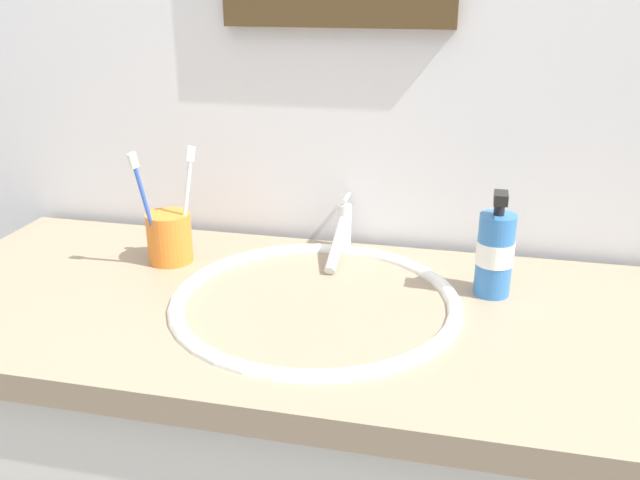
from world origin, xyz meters
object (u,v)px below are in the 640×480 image
Objects in this scene: toothbrush_cup at (169,237)px; toothbrush_white at (187,197)px; faucet at (341,233)px; toothbrush_blue at (145,203)px; soap_dispenser at (495,253)px.

toothbrush_white is (0.04, 0.00, 0.07)m from toothbrush_cup.
toothbrush_blue is at bearing -155.32° from faucet.
toothbrush_blue reaches higher than soap_dispenser.
soap_dispenser is (0.54, -0.01, 0.03)m from toothbrush_cup.
toothbrush_white reaches higher than toothbrush_cup.
toothbrush_cup is at bearing 64.96° from toothbrush_blue.
faucet is 0.28m from soap_dispenser.
faucet is 0.27m from toothbrush_white.
toothbrush_cup is (-0.28, -0.10, 0.00)m from faucet.
faucet is at bearing 19.34° from toothbrush_cup.
toothbrush_blue is 0.56m from soap_dispenser.
toothbrush_white is at bearing -158.74° from faucet.
soap_dispenser is (0.26, -0.11, 0.03)m from faucet.
soap_dispenser is at bearing -1.49° from toothbrush_white.
toothbrush_cup is 0.52× the size of soap_dispenser.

